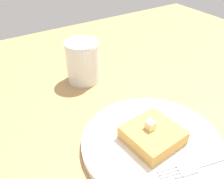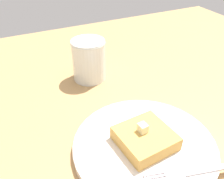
# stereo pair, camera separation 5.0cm
# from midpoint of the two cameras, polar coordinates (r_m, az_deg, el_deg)

# --- Properties ---
(table_surface) EXTENTS (1.25, 1.25, 0.03)m
(table_surface) POSITION_cam_midpoint_polar(r_m,az_deg,el_deg) (0.48, 15.35, -13.24)
(table_surface) COLOR #AB814E
(table_surface) RESTS_ON ground
(plate) EXTENTS (0.24, 0.24, 0.01)m
(plate) POSITION_cam_midpoint_polar(r_m,az_deg,el_deg) (0.44, 10.69, -12.67)
(plate) COLOR silver
(plate) RESTS_ON table_surface
(toast_slice_center) EXTENTS (0.09, 0.09, 0.02)m
(toast_slice_center) POSITION_cam_midpoint_polar(r_m,az_deg,el_deg) (0.43, 10.96, -11.01)
(toast_slice_center) COLOR gold
(toast_slice_center) RESTS_ON plate
(butter_pat_primary) EXTENTS (0.01, 0.02, 0.02)m
(butter_pat_primary) POSITION_cam_midpoint_polar(r_m,az_deg,el_deg) (0.42, 10.50, -8.78)
(butter_pat_primary) COLOR beige
(butter_pat_primary) RESTS_ON toast_slice_center
(fork) EXTENTS (0.16, 0.05, 0.00)m
(fork) POSITION_cam_midpoint_polar(r_m,az_deg,el_deg) (0.42, 20.80, -17.56)
(fork) COLOR silver
(fork) RESTS_ON plate
(syrup_jar) EXTENTS (0.08, 0.08, 0.10)m
(syrup_jar) POSITION_cam_midpoint_polar(r_m,az_deg,el_deg) (0.60, -2.91, 6.24)
(syrup_jar) COLOR #351708
(syrup_jar) RESTS_ON table_surface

